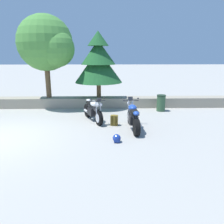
# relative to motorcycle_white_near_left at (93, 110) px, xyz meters

# --- Properties ---
(stone_wall) EXTENTS (36.00, 0.80, 0.55)m
(stone_wall) POSITION_rel_motorcycle_white_near_left_xyz_m (-3.25, 2.67, -0.21)
(stone_wall) COLOR gray
(stone_wall) RESTS_ON ground
(motorcycle_white_near_left) EXTENTS (1.07, 1.95, 1.18)m
(motorcycle_white_near_left) POSITION_rel_motorcycle_white_near_left_xyz_m (0.00, 0.00, 0.00)
(motorcycle_white_near_left) COLOR black
(motorcycle_white_near_left) RESTS_ON ground
(motorcycle_blue_centre) EXTENTS (0.67, 2.07, 1.18)m
(motorcycle_blue_centre) POSITION_rel_motorcycle_white_near_left_xyz_m (1.66, -1.14, 0.00)
(motorcycle_blue_centre) COLOR black
(motorcycle_blue_centre) RESTS_ON ground
(rider_backpack) EXTENTS (0.32, 0.29, 0.47)m
(rider_backpack) POSITION_rel_motorcycle_white_near_left_xyz_m (0.92, -0.68, -0.24)
(rider_backpack) COLOR brown
(rider_backpack) RESTS_ON ground
(rider_helmet) EXTENTS (0.28, 0.28, 0.28)m
(rider_helmet) POSITION_rel_motorcycle_white_near_left_xyz_m (0.95, -2.51, -0.35)
(rider_helmet) COLOR navy
(rider_helmet) RESTS_ON ground
(leafy_tree_mid_left) EXTENTS (3.09, 2.95, 4.41)m
(leafy_tree_mid_left) POSITION_rel_motorcycle_white_near_left_xyz_m (-2.52, 2.70, 2.93)
(leafy_tree_mid_left) COLOR brown
(leafy_tree_mid_left) RESTS_ON stone_wall
(pine_tree_mid_right) EXTENTS (2.62, 2.62, 3.58)m
(pine_tree_mid_right) POSITION_rel_motorcycle_white_near_left_xyz_m (0.17, 2.76, 2.07)
(pine_tree_mid_right) COLOR brown
(pine_tree_mid_right) RESTS_ON stone_wall
(trash_bin) EXTENTS (0.46, 0.46, 0.86)m
(trash_bin) POSITION_rel_motorcycle_white_near_left_xyz_m (3.47, 1.68, -0.05)
(trash_bin) COLOR #335638
(trash_bin) RESTS_ON ground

